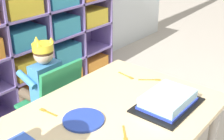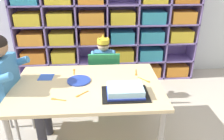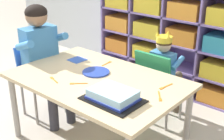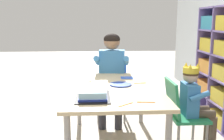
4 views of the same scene
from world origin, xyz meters
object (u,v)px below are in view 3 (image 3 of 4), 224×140
fork_beside_plate_stack (160,97)px  classroom_chair_blue (157,81)px  birthday_cake_on_tray (113,96)px  classroom_chair_adult_side (39,71)px  adult_helper_seated (43,51)px  child_with_crown (165,65)px  fork_near_cake_tray (54,80)px  fork_by_napkin (77,83)px  fork_scattered_mid_table (107,63)px  activity_table (97,85)px  paper_plate_stack (96,72)px  fork_near_child_seat (165,87)px

fork_beside_plate_stack → classroom_chair_blue: bearing=-4.9°
classroom_chair_blue → birthday_cake_on_tray: classroom_chair_blue is taller
classroom_chair_blue → classroom_chair_adult_side: (-0.94, -0.57, 0.03)m
classroom_chair_blue → adult_helper_seated: 1.04m
classroom_chair_adult_side → child_with_crown: bearing=-47.6°
adult_helper_seated → fork_near_cake_tray: adult_helper_seated is taller
fork_by_napkin → fork_scattered_mid_table: bearing=59.5°
activity_table → classroom_chair_adult_side: (-0.77, 0.03, -0.10)m
adult_helper_seated → birthday_cake_on_tray: size_ratio=2.76×
activity_table → paper_plate_stack: bearing=136.9°
fork_by_napkin → fork_near_child_seat: (0.51, 0.37, 0.00)m
fork_by_napkin → fork_scattered_mid_table: same height
adult_helper_seated → paper_plate_stack: (0.59, 0.05, -0.06)m
classroom_chair_blue → fork_near_child_seat: classroom_chair_blue is taller
fork_near_child_seat → fork_by_napkin: bearing=134.3°
classroom_chair_blue → fork_by_napkin: 0.81m
fork_by_napkin → fork_beside_plate_stack: (0.57, 0.22, 0.00)m
fork_near_child_seat → birthday_cake_on_tray: bearing=167.1°
adult_helper_seated → fork_beside_plate_stack: adult_helper_seated is taller
classroom_chair_blue → activity_table: bearing=74.5°
classroom_chair_adult_side → fork_by_napkin: 0.77m
activity_table → classroom_chair_adult_side: bearing=177.7°
child_with_crown → paper_plate_stack: bearing=69.1°
activity_table → child_with_crown: child_with_crown is taller
paper_plate_stack → classroom_chair_blue: bearing=65.1°
activity_table → paper_plate_stack: size_ratio=6.15×
classroom_chair_adult_side → fork_near_child_seat: 1.27m
activity_table → fork_beside_plate_stack: fork_beside_plate_stack is taller
child_with_crown → fork_scattered_mid_table: bearing=54.5°
child_with_crown → fork_beside_plate_stack: bearing=118.7°
activity_table → birthday_cake_on_tray: birthday_cake_on_tray is taller
fork_beside_plate_stack → fork_near_child_seat: size_ratio=0.89×
child_with_crown → adult_helper_seated: bearing=39.8°
birthday_cake_on_tray → fork_scattered_mid_table: bearing=134.7°
fork_near_child_seat → classroom_chair_adult_side: bearing=106.6°
paper_plate_stack → fork_near_cake_tray: size_ratio=1.74×
fork_near_cake_tray → fork_beside_plate_stack: bearing=37.3°
birthday_cake_on_tray → fork_by_napkin: birthday_cake_on_tray is taller
fork_scattered_mid_table → fork_beside_plate_stack: (0.67, -0.23, 0.00)m
classroom_chair_adult_side → fork_beside_plate_stack: (1.30, 0.02, 0.16)m
adult_helper_seated → fork_beside_plate_stack: bearing=-81.9°
birthday_cake_on_tray → paper_plate_stack: bearing=146.9°
fork_scattered_mid_table → fork_near_cake_tray: 0.52m
classroom_chair_adult_side → paper_plate_stack: 0.71m
fork_beside_plate_stack → paper_plate_stack: bearing=49.6°
classroom_chair_blue → birthday_cake_on_tray: (0.15, -0.78, 0.22)m
child_with_crown → classroom_chair_adult_side: (-0.94, -0.68, -0.09)m
fork_near_cake_tray → fork_near_child_seat: 0.83m
fork_beside_plate_stack → birthday_cake_on_tray: bearing=100.5°
child_with_crown → fork_near_child_seat: (0.31, -0.50, 0.07)m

